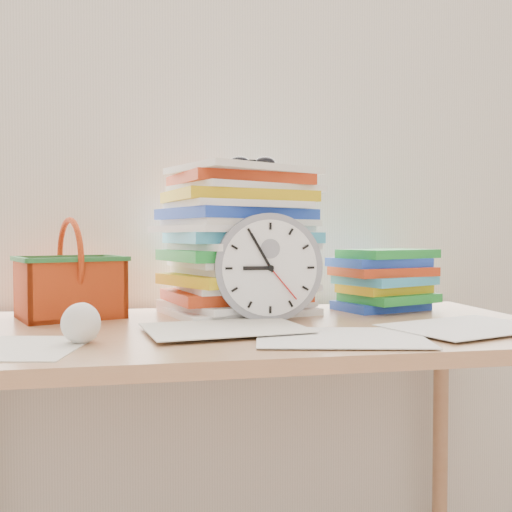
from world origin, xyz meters
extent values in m
cube|color=silver|center=(0.00, 2.00, 1.35)|extent=(4.00, 0.04, 2.70)
cube|color=silver|center=(0.00, 1.98, 1.30)|extent=(2.40, 0.01, 2.50)
cube|color=#A5754D|center=(0.00, 1.60, 0.73)|extent=(1.40, 0.70, 0.03)
cylinder|color=#A5754D|center=(0.65, 1.90, 0.36)|extent=(0.04, 0.04, 0.72)
cylinder|color=gray|center=(0.07, 1.66, 0.88)|extent=(0.25, 0.05, 0.25)
sphere|color=white|center=(-0.33, 1.45, 0.79)|extent=(0.08, 0.08, 0.08)
camera|label=1|loc=(-0.21, 0.35, 0.95)|focal=40.00mm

